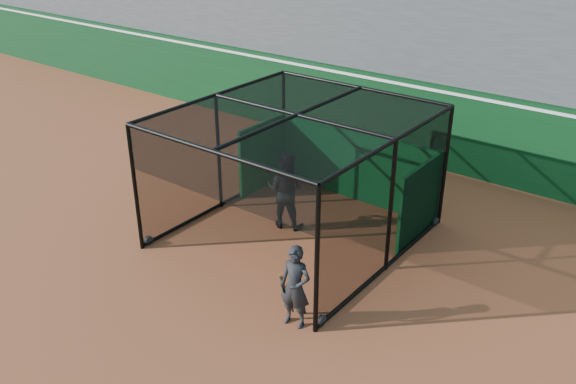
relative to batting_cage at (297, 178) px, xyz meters
The scene contains 5 objects.
ground 3.05m from the batting_cage, 105.48° to the right, with size 120.00×120.00×0.00m, color brown.
outfield_wall 5.99m from the batting_cage, 96.78° to the left, with size 50.00×0.50×2.50m.
batting_cage is the anchor object (origin of this frame).
batter 0.77m from the batting_cage, 156.90° to the left, with size 0.94×0.73×1.93m, color black.
on_deck_player 3.46m from the batting_cage, 53.57° to the right, with size 0.67×0.50×1.67m.
Camera 1 is at (8.31, -7.66, 7.32)m, focal length 38.00 mm.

